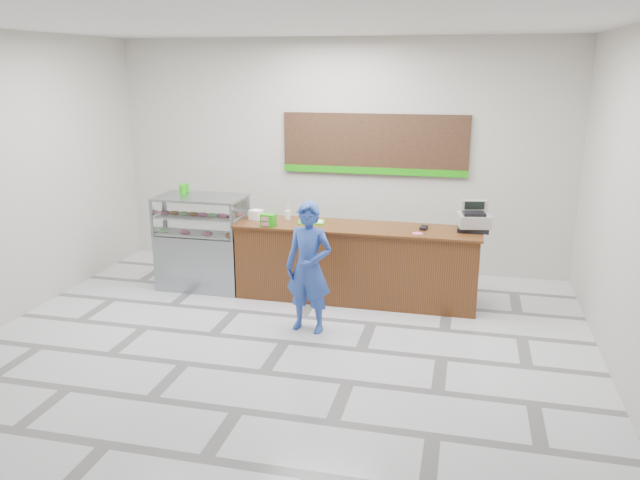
% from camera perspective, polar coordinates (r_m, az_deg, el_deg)
% --- Properties ---
extents(floor, '(7.00, 7.00, 0.00)m').
position_cam_1_polar(floor, '(7.31, -3.23, -9.29)').
color(floor, '#BCBCC1').
rests_on(floor, ground).
extents(back_wall, '(7.00, 0.00, 7.00)m').
position_cam_1_polar(back_wall, '(9.64, 1.73, 7.70)').
color(back_wall, '#BCB7AD').
rests_on(back_wall, floor).
extents(ceiling, '(7.00, 7.00, 0.00)m').
position_cam_1_polar(ceiling, '(6.65, -3.72, 19.23)').
color(ceiling, silver).
rests_on(ceiling, back_wall).
extents(sales_counter, '(3.26, 0.76, 1.03)m').
position_cam_1_polar(sales_counter, '(8.42, 3.32, -2.12)').
color(sales_counter, '#5B2F12').
rests_on(sales_counter, floor).
extents(display_case, '(1.22, 0.72, 1.33)m').
position_cam_1_polar(display_case, '(9.01, -10.70, -0.12)').
color(display_case, gray).
rests_on(display_case, floor).
extents(menu_board, '(2.80, 0.06, 0.90)m').
position_cam_1_polar(menu_board, '(9.48, 4.99, 8.63)').
color(menu_board, black).
rests_on(menu_board, back_wall).
extents(cash_register, '(0.46, 0.48, 0.37)m').
position_cam_1_polar(cash_register, '(8.28, 13.87, 1.83)').
color(cash_register, black).
rests_on(cash_register, sales_counter).
extents(card_terminal, '(0.10, 0.17, 0.04)m').
position_cam_1_polar(card_terminal, '(8.21, 9.47, 1.11)').
color(card_terminal, black).
rests_on(card_terminal, sales_counter).
extents(serving_tray, '(0.39, 0.32, 0.02)m').
position_cam_1_polar(serving_tray, '(8.45, -0.77, 1.66)').
color(serving_tray, '#34C715').
rests_on(serving_tray, sales_counter).
extents(napkin_box, '(0.19, 0.19, 0.13)m').
position_cam_1_polar(napkin_box, '(8.67, -5.87, 2.32)').
color(napkin_box, white).
rests_on(napkin_box, sales_counter).
extents(straw_cup, '(0.08, 0.08, 0.12)m').
position_cam_1_polar(straw_cup, '(8.63, -2.97, 2.29)').
color(straw_cup, silver).
rests_on(straw_cup, sales_counter).
extents(promo_box, '(0.20, 0.15, 0.17)m').
position_cam_1_polar(promo_box, '(8.27, -4.74, 1.82)').
color(promo_box, '#1D9C0B').
rests_on(promo_box, sales_counter).
extents(donut_decal, '(0.14, 0.14, 0.00)m').
position_cam_1_polar(donut_decal, '(8.00, 8.92, 0.60)').
color(donut_decal, '#DD5688').
rests_on(donut_decal, sales_counter).
extents(green_cup_left, '(0.09, 0.09, 0.14)m').
position_cam_1_polar(green_cup_left, '(9.04, -12.46, 4.55)').
color(green_cup_left, '#1D9C0B').
rests_on(green_cup_left, display_case).
extents(green_cup_right, '(0.08, 0.08, 0.13)m').
position_cam_1_polar(green_cup_right, '(9.17, -12.14, 4.69)').
color(green_cup_right, '#1D9C0B').
rests_on(green_cup_right, display_case).
extents(customer, '(0.63, 0.46, 1.58)m').
position_cam_1_polar(customer, '(7.35, -1.03, -2.54)').
color(customer, '#2948A1').
rests_on(customer, floor).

